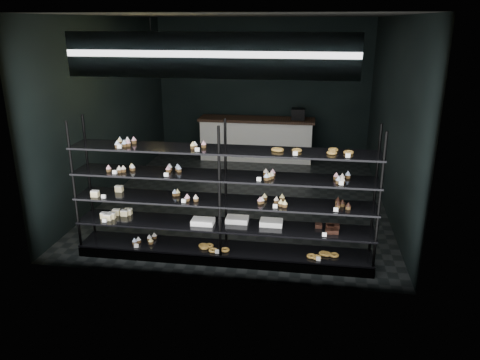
# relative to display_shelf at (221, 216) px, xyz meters

# --- Properties ---
(room) EXTENTS (5.01, 6.01, 3.20)m
(room) POSITION_rel_display_shelf_xyz_m (-0.02, 2.45, 0.97)
(room) COLOR black
(room) RESTS_ON ground
(display_shelf) EXTENTS (4.00, 0.50, 1.91)m
(display_shelf) POSITION_rel_display_shelf_xyz_m (0.00, 0.00, 0.00)
(display_shelf) COLOR black
(display_shelf) RESTS_ON room
(signage) EXTENTS (3.30, 0.05, 0.50)m
(signage) POSITION_rel_display_shelf_xyz_m (-0.02, -0.48, 2.12)
(signage) COLOR #0C0E3C
(signage) RESTS_ON room
(pendant_lamp) EXTENTS (0.29, 0.29, 0.88)m
(pendant_lamp) POSITION_rel_display_shelf_xyz_m (-1.34, 1.48, 1.82)
(pendant_lamp) COLOR black
(pendant_lamp) RESTS_ON room
(service_counter) EXTENTS (2.67, 0.65, 1.23)m
(service_counter) POSITION_rel_display_shelf_xyz_m (-0.09, 4.95, -0.13)
(service_counter) COLOR beige
(service_counter) RESTS_ON room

